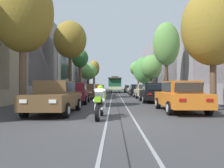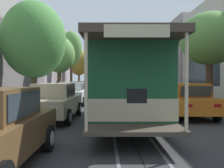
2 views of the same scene
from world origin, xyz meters
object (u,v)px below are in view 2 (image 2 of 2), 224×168
parked_car_orange_fourth_left (144,89)px  parked_car_orange_near_right (91,85)px  parked_car_maroon_second_left (132,86)px  street_tree_kerb_left_near (142,57)px  parked_car_beige_sixth_right (54,101)px  cable_car_trolley (125,82)px  parked_car_white_fifth_right (72,93)px  street_tree_kerb_left_fourth (210,39)px  parked_car_brown_near_left (128,85)px  pedestrian_on_right_pavement (34,90)px  pedestrian_on_left_pavement (57,87)px  street_tree_kerb_right_near (79,63)px  parked_car_brown_mid_left (136,87)px  motorcycle_with_rider (114,86)px  street_tree_kerb_right_second (71,49)px  parked_car_beige_fifth_left (158,92)px  parked_car_black_second_right (90,86)px  street_tree_kerb_left_mid (167,44)px  street_tree_kerb_left_second (151,44)px  parked_car_orange_sixth_left (187,100)px  parked_car_beige_mid_right (87,87)px  street_tree_kerb_right_fourth (34,40)px  street_tree_kerb_right_mid (59,55)px  parked_car_black_fourth_right (82,90)px

parked_car_orange_fourth_left → parked_car_orange_near_right: same height
parked_car_maroon_second_left → street_tree_kerb_left_near: size_ratio=0.57×
parked_car_beige_sixth_right → cable_car_trolley: size_ratio=0.48×
parked_car_white_fifth_right → street_tree_kerb_left_fourth: (-8.28, 3.29, 3.26)m
parked_car_brown_near_left → street_tree_kerb_left_near: (-2.28, 1.60, 4.66)m
parked_car_brown_near_left → pedestrian_on_right_pavement: 25.25m
street_tree_kerb_left_fourth → pedestrian_on_left_pavement: size_ratio=3.38×
street_tree_kerb_left_fourth → street_tree_kerb_right_near: bearing=-69.5°
parked_car_brown_mid_left → parked_car_white_fifth_right: bearing=65.5°
street_tree_kerb_left_near → motorcycle_with_rider: (4.55, -3.08, -4.81)m
pedestrian_on_left_pavement → parked_car_brown_mid_left: bearing=-157.0°
street_tree_kerb_right_near → street_tree_kerb_right_second: size_ratio=0.85×
parked_car_beige_fifth_left → parked_car_black_second_right: (6.12, -17.61, 0.00)m
street_tree_kerb_left_near → street_tree_kerb_left_mid: (0.29, 17.75, -0.28)m
parked_car_orange_near_right → street_tree_kerb_right_second: size_ratio=0.55×
street_tree_kerb_left_near → street_tree_kerb_left_second: 10.33m
parked_car_black_second_right → street_tree_kerb_left_fourth: bearing=110.3°
parked_car_brown_near_left → street_tree_kerb_right_near: size_ratio=0.65×
street_tree_kerb_right_second → pedestrian_on_left_pavement: street_tree_kerb_right_second is taller
street_tree_kerb_left_fourth → street_tree_kerb_left_mid: bearing=-89.7°
street_tree_kerb_left_second → street_tree_kerb_right_near: street_tree_kerb_left_second is taller
parked_car_maroon_second_left → cable_car_trolley: bearing=83.1°
parked_car_maroon_second_left → parked_car_white_fifth_right: 20.75m
parked_car_brown_mid_left → street_tree_kerb_right_second: bearing=-5.6°
street_tree_kerb_right_near → motorcycle_with_rider: 7.75m
parked_car_brown_near_left → parked_car_beige_fifth_left: (-0.07, 24.70, 0.00)m
street_tree_kerb_left_mid → parked_car_beige_fifth_left: bearing=70.1°
parked_car_beige_fifth_left → parked_car_orange_sixth_left: same height
parked_car_beige_mid_right → pedestrian_on_right_pavement: 10.84m
parked_car_beige_fifth_left → street_tree_kerb_right_second: size_ratio=0.56×
parked_car_brown_near_left → street_tree_kerb_right_near: street_tree_kerb_right_near is taller
parked_car_black_second_right → pedestrian_on_left_pavement: 9.36m
parked_car_orange_near_right → street_tree_kerb_right_fourth: size_ratio=0.66×
parked_car_white_fifth_right → street_tree_kerb_right_fourth: 4.36m
parked_car_orange_sixth_left → parked_car_beige_fifth_left: bearing=-90.9°
parked_car_black_second_right → cable_car_trolley: size_ratio=0.48×
street_tree_kerb_right_mid → street_tree_kerb_right_fourth: size_ratio=0.88×
parked_car_black_fourth_right → parked_car_black_second_right: bearing=-90.1°
parked_car_brown_mid_left → parked_car_beige_sixth_right: same height
parked_car_beige_fifth_left → street_tree_kerb_right_near: 25.02m
parked_car_brown_near_left → pedestrian_on_right_pavement: (9.47, 23.40, 0.15)m
parked_car_black_fourth_right → street_tree_kerb_left_second: (-7.92, -7.71, 5.45)m
street_tree_kerb_left_mid → street_tree_kerb_right_mid: (10.23, 0.18, -1.13)m
parked_car_orange_fourth_left → street_tree_kerb_right_second: street_tree_kerb_right_second is taller
street_tree_kerb_right_near → motorcycle_with_rider: street_tree_kerb_right_near is taller
street_tree_kerb_left_fourth → street_tree_kerb_right_fourth: street_tree_kerb_right_fourth is taller
parked_car_brown_mid_left → parked_car_white_fifth_right: (6.24, 13.72, 0.00)m
parked_car_brown_mid_left → pedestrian_on_left_pavement: (9.13, 3.88, 0.14)m
parked_car_black_second_right → street_tree_kerb_right_mid: street_tree_kerb_right_mid is taller
street_tree_kerb_left_fourth → cable_car_trolley: (5.15, 3.83, -2.39)m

